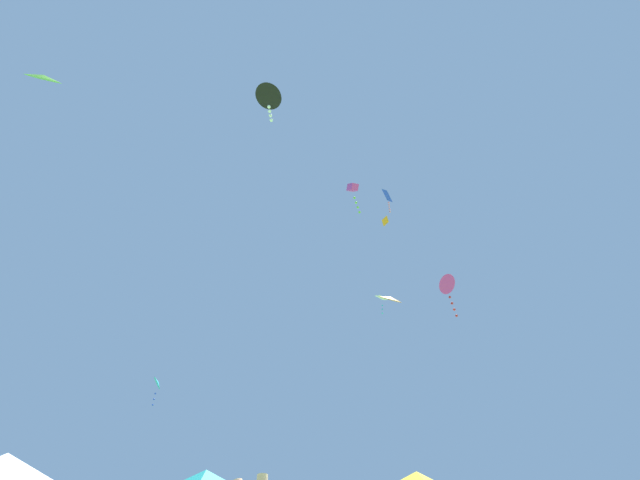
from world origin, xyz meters
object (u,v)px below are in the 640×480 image
Objects in this scene: canopy_tent_white at (0,474)px; kite_cyan_delta at (158,383)px; kite_white_diamond at (382,298)px; kite_magenta_delta at (447,285)px; kite_magenta_box at (353,188)px; kite_black_delta at (269,97)px; kite_orange_diamond at (385,221)px; kite_orange_delta at (390,298)px; kite_blue_diamond at (388,197)px; kite_lime_delta at (43,77)px.

kite_cyan_delta is (-0.50, 14.33, 6.56)m from canopy_tent_white.
kite_white_diamond is 0.60× the size of kite_magenta_delta.
kite_magenta_box reaches higher than kite_black_delta.
kite_magenta_delta is 10.81m from kite_orange_diamond.
kite_black_delta is 14.37m from kite_orange_delta.
kite_blue_diamond is at bearing -95.77° from kite_white_diamond.
kite_orange_delta reaches higher than kite_cyan_delta.
kite_orange_diamond reaches higher than canopy_tent_white.
canopy_tent_white is 15.77m from kite_cyan_delta.
kite_magenta_box is 16.00m from kite_orange_diamond.
kite_orange_diamond is (5.47, 12.92, 7.70)m from kite_magenta_box.
kite_orange_diamond is at bearing 16.97° from kite_cyan_delta.
kite_orange_diamond reaches higher than kite_black_delta.
kite_black_delta is at bearing -123.74° from kite_blue_diamond.
kite_orange_delta is 1.06× the size of kite_cyan_delta.
kite_blue_diamond is (3.82, 5.32, 4.19)m from kite_magenta_box.
kite_orange_delta is at bearing -106.92° from kite_orange_diamond.
kite_black_delta is at bearing -129.58° from kite_magenta_delta.
kite_lime_delta is at bearing -171.39° from canopy_tent_white.
kite_blue_diamond is (14.69, 11.87, 20.70)m from canopy_tent_white.
canopy_tent_white is 20.34m from kite_orange_delta.
kite_magenta_delta is 4.44× the size of kite_orange_diamond.
kite_black_delta is at bearing -67.64° from kite_cyan_delta.
kite_black_delta is 0.90× the size of kite_blue_diamond.
kite_white_diamond reaches higher than kite_black_delta.
kite_magenta_box is at bearing -108.91° from kite_white_diamond.
kite_blue_diamond is (15.20, -2.46, 14.13)m from kite_cyan_delta.
kite_black_delta reaches higher than kite_cyan_delta.
canopy_tent_white is 1.80× the size of kite_cyan_delta.
kite_orange_diamond reaches higher than kite_blue_diamond.
kite_white_diamond is 2.67× the size of kite_orange_diamond.
kite_magenta_box is 7.77m from kite_blue_diamond.
kite_orange_diamond is (1.66, 7.60, 3.51)m from kite_blue_diamond.
kite_orange_diamond is at bearing 49.98° from canopy_tent_white.
kite_lime_delta is 17.82m from kite_cyan_delta.
kite_magenta_box is at bearing 31.06° from canopy_tent_white.
kite_cyan_delta is (3.66, 14.96, -8.96)m from kite_lime_delta.
kite_white_diamond is at bearing 141.50° from kite_orange_diamond.
kite_cyan_delta is (-16.03, -5.80, -9.58)m from kite_white_diamond.
kite_white_diamond is at bearing 52.35° from canopy_tent_white.
kite_orange_delta is 15.29m from kite_cyan_delta.
kite_magenta_box is 1.22× the size of kite_white_diamond.
kite_white_diamond is 1.10× the size of kite_cyan_delta.
kite_cyan_delta is 2.43× the size of kite_orange_diamond.
kite_orange_diamond is (10.44, 20.75, 9.74)m from kite_black_delta.
kite_magenta_box reaches higher than kite_lime_delta.
kite_black_delta is 3.05× the size of kite_orange_diamond.
kite_black_delta is at bearing -116.71° from kite_orange_diamond.
canopy_tent_white is 28.70m from kite_magenta_delta.
kite_black_delta is at bearing -123.35° from kite_orange_delta.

